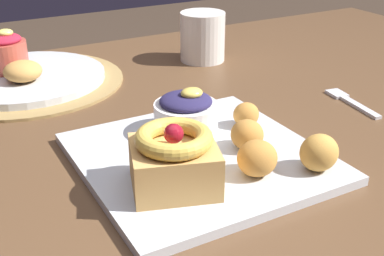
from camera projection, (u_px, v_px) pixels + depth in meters
name	position (u px, v px, depth m)	size (l,w,h in m)	color
dining_table	(201.00, 171.00, 0.79)	(1.59, 0.99, 0.73)	brown
woven_placemat	(26.00, 82.00, 0.91)	(0.35, 0.35, 0.01)	#997A47
front_plate	(200.00, 158.00, 0.65)	(0.29, 0.29, 0.01)	silver
cake_slice	(174.00, 159.00, 0.56)	(0.12, 0.11, 0.08)	tan
berry_ramekin	(186.00, 114.00, 0.69)	(0.09, 0.09, 0.07)	white
fritter_front	(257.00, 158.00, 0.59)	(0.05, 0.05, 0.04)	#BC7F38
fritter_middle	(250.00, 134.00, 0.65)	(0.04, 0.04, 0.04)	#BC7F38
fritter_back	(319.00, 153.00, 0.60)	(0.05, 0.04, 0.05)	gold
fritter_extra	(246.00, 115.00, 0.71)	(0.04, 0.03, 0.03)	#BC7F38
back_plate	(25.00, 77.00, 0.91)	(0.28, 0.28, 0.01)	silver
back_ramekin	(4.00, 52.00, 0.91)	(0.08, 0.08, 0.08)	#B24C3D
back_pastry	(23.00, 71.00, 0.87)	(0.07, 0.07, 0.04)	#C68E47
fork	(349.00, 101.00, 0.83)	(0.04, 0.13, 0.00)	silver
coffee_mug	(203.00, 37.00, 1.02)	(0.09, 0.09, 0.10)	silver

